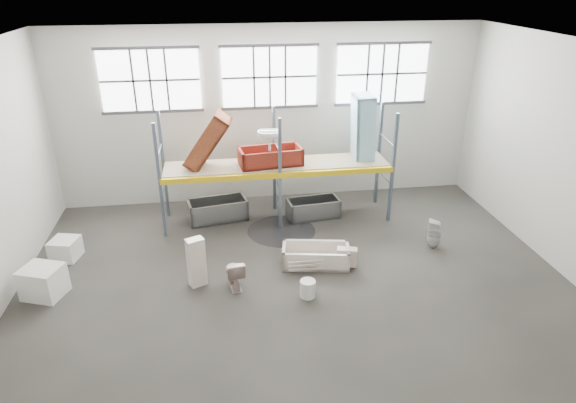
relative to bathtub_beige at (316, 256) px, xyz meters
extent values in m
cube|color=#47443E|center=(-0.57, -0.95, -0.28)|extent=(12.00, 10.00, 0.10)
cube|color=silver|center=(-0.57, -0.95, 4.82)|extent=(12.00, 10.00, 0.10)
cube|color=#BAB9AD|center=(-0.57, 4.10, 2.27)|extent=(12.00, 0.10, 5.00)
cube|color=#B4B3A6|center=(-0.57, -6.00, 2.27)|extent=(12.00, 0.10, 5.00)
cube|color=white|center=(-3.77, 3.99, 3.37)|extent=(2.60, 0.04, 1.60)
cube|color=white|center=(-0.57, 3.99, 3.37)|extent=(2.60, 0.04, 1.60)
cube|color=white|center=(2.63, 3.99, 3.37)|extent=(2.60, 0.04, 1.60)
cube|color=slate|center=(-3.57, 1.95, 1.27)|extent=(0.08, 0.08, 3.00)
cube|color=slate|center=(-3.57, 3.15, 1.27)|extent=(0.08, 0.08, 3.00)
cube|color=slate|center=(-0.57, 1.95, 1.27)|extent=(0.08, 0.08, 3.00)
cube|color=slate|center=(-0.57, 3.15, 1.27)|extent=(0.08, 0.08, 3.00)
cube|color=slate|center=(2.43, 1.95, 1.27)|extent=(0.08, 0.08, 3.00)
cube|color=slate|center=(2.43, 3.15, 1.27)|extent=(0.08, 0.08, 3.00)
cube|color=yellow|center=(-0.57, 1.95, 1.27)|extent=(6.00, 0.10, 0.14)
cube|color=yellow|center=(-0.57, 3.15, 1.27)|extent=(6.00, 0.10, 0.14)
cube|color=gray|center=(-0.57, 2.55, 1.35)|extent=(5.90, 1.10, 0.03)
cylinder|color=black|center=(-0.57, 1.75, -0.23)|extent=(1.80, 1.80, 0.00)
cube|color=#C8ABA3|center=(0.68, -0.24, 0.05)|extent=(0.49, 0.34, 0.43)
imported|color=#C3AFA3|center=(-0.14, -0.24, -0.07)|extent=(0.48, 0.48, 0.14)
imported|color=#C3AA9F|center=(-1.92, -0.64, 0.12)|extent=(0.48, 0.73, 0.70)
cube|color=beige|center=(-2.70, -0.44, 0.33)|extent=(0.43, 0.36, 1.12)
imported|color=silver|center=(3.05, 0.37, 0.14)|extent=(0.44, 0.44, 0.73)
imported|color=silver|center=(-0.79, 2.31, 1.87)|extent=(0.63, 0.50, 0.53)
cylinder|color=silver|center=(-0.42, -1.23, -0.04)|extent=(0.38, 0.38, 0.38)
cube|color=white|center=(-5.89, -0.38, 0.11)|extent=(0.96, 0.90, 0.67)
cube|color=silver|center=(-5.83, 1.14, 0.02)|extent=(0.73, 0.73, 0.50)
camera|label=1|loc=(-2.11, -9.85, 6.01)|focal=31.26mm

